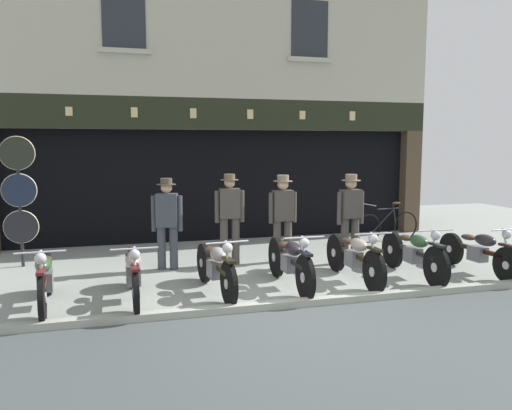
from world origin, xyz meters
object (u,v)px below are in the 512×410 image
(motorcycle_left, at_px, (133,272))
(assistant_far_right, at_px, (350,214))
(motorcycle_center, at_px, (290,261))
(salesman_left, at_px, (167,219))
(motorcycle_right, at_px, (414,252))
(advert_board_near, at_px, (281,165))
(motorcycle_far_right, at_px, (479,251))
(motorcycle_far_left, at_px, (45,278))
(motorcycle_center_right, at_px, (354,256))
(tyre_sign_pole, at_px, (19,192))
(motorcycle_center_left, at_px, (216,266))
(salesman_right, at_px, (283,213))
(shopkeeper_center, at_px, (230,215))
(leaning_bicycle, at_px, (388,225))

(motorcycle_left, height_order, assistant_far_right, assistant_far_right)
(motorcycle_center, xyz_separation_m, salesman_left, (-1.75, 1.72, 0.48))
(motorcycle_right, relative_size, advert_board_near, 1.98)
(motorcycle_center, height_order, advert_board_near, advert_board_near)
(motorcycle_far_right, bearing_deg, motorcycle_far_left, -2.48)
(motorcycle_center_right, distance_m, tyre_sign_pole, 6.13)
(motorcycle_right, bearing_deg, motorcycle_center_left, 2.54)
(motorcycle_far_right, distance_m, salesman_right, 3.56)
(motorcycle_far_left, height_order, motorcycle_center_right, motorcycle_center_right)
(motorcycle_left, bearing_deg, motorcycle_far_right, 179.31)
(motorcycle_center, bearing_deg, motorcycle_far_right, 179.37)
(shopkeeper_center, xyz_separation_m, leaning_bicycle, (4.09, 1.30, -0.59))
(salesman_left, relative_size, salesman_right, 0.99)
(advert_board_near, height_order, leaning_bicycle, advert_board_near)
(motorcycle_center, bearing_deg, assistant_far_right, -141.70)
(motorcycle_left, height_order, motorcycle_far_right, motorcycle_left)
(motorcycle_center_left, xyz_separation_m, motorcycle_right, (3.43, 0.03, 0.01))
(salesman_right, distance_m, advert_board_near, 2.90)
(motorcycle_right, relative_size, shopkeeper_center, 1.21)
(motorcycle_center_left, bearing_deg, assistant_far_right, -160.69)
(motorcycle_right, xyz_separation_m, motorcycle_far_right, (1.25, -0.08, -0.02))
(motorcycle_center_left, height_order, salesman_right, salesman_right)
(salesman_left, bearing_deg, motorcycle_far_right, 174.39)
(motorcycle_center, distance_m, leaning_bicycle, 4.69)
(shopkeeper_center, relative_size, tyre_sign_pole, 0.71)
(motorcycle_left, bearing_deg, leaning_bicycle, -152.72)
(leaning_bicycle, bearing_deg, motorcycle_far_right, 170.90)
(tyre_sign_pole, bearing_deg, leaning_bicycle, 3.30)
(motorcycle_far_left, relative_size, motorcycle_far_right, 1.00)
(motorcycle_far_right, xyz_separation_m, assistant_far_right, (-1.82, 1.36, 0.54))
(motorcycle_center, xyz_separation_m, tyre_sign_pole, (-4.33, 2.65, 0.96))
(salesman_right, bearing_deg, motorcycle_center, 74.65)
(motorcycle_far_left, bearing_deg, assistant_far_right, -169.47)
(motorcycle_far_right, xyz_separation_m, leaning_bicycle, (0.03, 3.15, -0.04))
(motorcycle_center_right, bearing_deg, motorcycle_far_right, 177.75)
(motorcycle_center, xyz_separation_m, shopkeeper_center, (-0.57, 1.80, 0.52))
(motorcycle_far_right, bearing_deg, leaning_bicycle, -92.90)
(motorcycle_center, xyz_separation_m, motorcycle_far_right, (3.49, -0.05, -0.03))
(salesman_left, bearing_deg, motorcycle_center_right, 163.24)
(motorcycle_center_left, bearing_deg, motorcycle_right, 175.21)
(motorcycle_center_right, relative_size, tyre_sign_pole, 0.86)
(motorcycle_right, distance_m, motorcycle_far_right, 1.25)
(assistant_far_right, height_order, tyre_sign_pole, tyre_sign_pole)
(motorcycle_left, xyz_separation_m, assistant_far_right, (4.08, 1.35, 0.53))
(tyre_sign_pole, bearing_deg, salesman_right, -10.66)
(motorcycle_center, bearing_deg, motorcycle_right, -178.98)
(motorcycle_center_right, relative_size, motorcycle_far_right, 1.06)
(tyre_sign_pole, bearing_deg, motorcycle_left, -54.49)
(motorcycle_center, distance_m, salesman_left, 2.50)
(shopkeeper_center, relative_size, assistant_far_right, 1.01)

